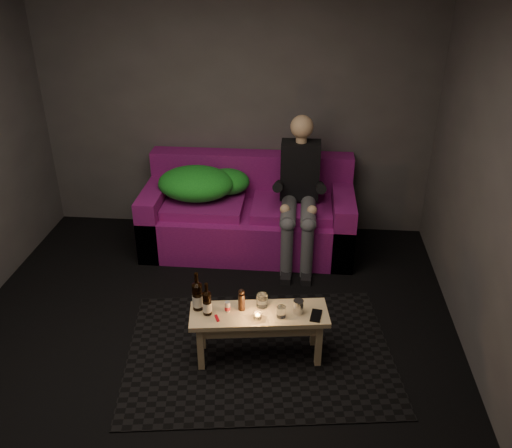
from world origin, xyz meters
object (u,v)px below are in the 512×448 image
Objects in this scene: sofa at (249,216)px; beer_bottle_a at (197,296)px; person at (299,189)px; coffee_table at (259,321)px; beer_bottle_b at (207,303)px; steel_cup at (298,307)px.

sofa is 6.73× the size of beer_bottle_a.
beer_bottle_a is (-0.70, -1.54, -0.19)m from person.
coffee_table is 0.49m from beer_bottle_a.
person is at bearing 80.69° from coffee_table.
beer_bottle_b is (0.08, -0.05, -0.02)m from beer_bottle_a.
coffee_table is 0.31m from steel_cup.
person reaches higher than steel_cup.
beer_bottle_a reaches higher than coffee_table.
beer_bottle_b is 0.66m from steel_cup.
steel_cup is at bearing 1.45° from beer_bottle_a.
coffee_table is at bearing 7.09° from beer_bottle_b.
person is at bearing 68.58° from beer_bottle_b.
sofa is at bearing 98.21° from coffee_table.
beer_bottle_a is 0.74m from steel_cup.
coffee_table is at bearing -174.74° from steel_cup.
person is 4.49× the size of beer_bottle_a.
sofa is 20.07× the size of steel_cup.
beer_bottle_b is at bearing -94.03° from sofa.
beer_bottle_b is (-0.12, -1.76, 0.19)m from sofa.
coffee_table is (-0.25, -1.54, -0.38)m from person.
person is 1.70m from beer_bottle_a.
person reaches higher than coffee_table.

